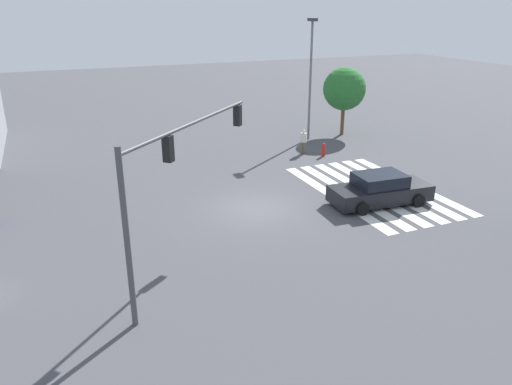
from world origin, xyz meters
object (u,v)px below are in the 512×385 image
pedestrian (304,141)px  tree_corner_a (344,89)px  street_light_pole_a (311,69)px  fire_hydrant (323,150)px  car_2 (380,190)px  traffic_signal_mast (174,169)px

pedestrian → tree_corner_a: (3.36, -5.01, 2.47)m
street_light_pole_a → tree_corner_a: size_ratio=1.68×
street_light_pole_a → fire_hydrant: size_ratio=9.53×
street_light_pole_a → tree_corner_a: street_light_pole_a is taller
car_2 → traffic_signal_mast: bearing=-159.5°
traffic_signal_mast → car_2: bearing=-28.1°
traffic_signal_mast → tree_corner_a: 22.71m
traffic_signal_mast → pedestrian: (12.31, -11.41, -3.27)m
traffic_signal_mast → tree_corner_a: bearing=-1.3°
tree_corner_a → fire_hydrant: tree_corner_a is taller
pedestrian → fire_hydrant: pedestrian is taller
pedestrian → traffic_signal_mast: bearing=-1.6°
tree_corner_a → street_light_pole_a: bearing=93.8°
fire_hydrant → car_2: bearing=169.0°
traffic_signal_mast → tree_corner_a: (15.67, -16.42, -0.80)m
street_light_pole_a → car_2: bearing=167.3°
traffic_signal_mast → car_2: traffic_signal_mast is taller
traffic_signal_mast → street_light_pole_a: bearing=3.9°
traffic_signal_mast → car_2: size_ratio=1.18×
tree_corner_a → car_2: bearing=155.4°
pedestrian → fire_hydrant: (-1.01, -0.90, -0.44)m
car_2 → pedestrian: 9.07m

